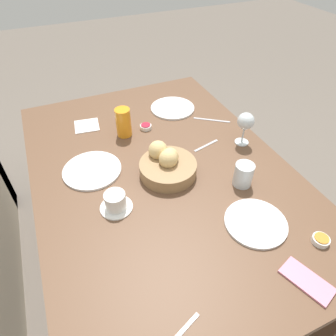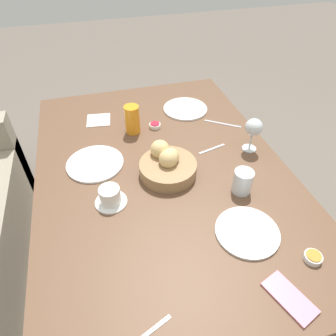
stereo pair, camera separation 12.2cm
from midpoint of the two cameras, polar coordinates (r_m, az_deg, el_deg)
name	(u,v)px [view 1 (the left image)]	position (r m, az deg, el deg)	size (l,w,h in m)	color
ground_plane	(163,264)	(1.85, -2.89, -17.99)	(10.00, 10.00, 0.00)	#6B6056
dining_table	(162,184)	(1.32, -3.87, -3.11)	(1.49, 1.03, 0.76)	brown
bread_basket	(167,164)	(1.21, -3.04, 0.57)	(0.23, 0.23, 0.12)	#99754C
plate_near_left	(256,223)	(1.08, 13.27, -10.27)	(0.22, 0.22, 0.01)	white
plate_near_right	(173,108)	(1.65, -1.28, 11.28)	(0.23, 0.23, 0.01)	white
plate_far_center	(92,170)	(1.30, -16.88, -0.50)	(0.24, 0.24, 0.01)	white
juice_glass	(123,122)	(1.44, -10.92, 8.44)	(0.07, 0.07, 0.14)	orange
water_tumbler	(243,175)	(1.18, 11.35, -1.37)	(0.07, 0.07, 0.10)	silver
wine_glass	(246,122)	(1.36, 12.09, 8.43)	(0.08, 0.08, 0.16)	silver
coffee_cup	(116,202)	(1.11, -13.10, -6.48)	(0.12, 0.12, 0.07)	white
jam_bowl_berry	(146,127)	(1.49, -6.60, 7.73)	(0.06, 0.06, 0.02)	white
jam_bowl_honey	(321,240)	(1.10, 24.27, -12.55)	(0.06, 0.06, 0.02)	white
knife_silver	(212,120)	(1.56, 6.10, 9.00)	(0.12, 0.16, 0.00)	#B7B7BC
spoon_coffee	(206,146)	(1.38, 4.79, 4.18)	(0.04, 0.14, 0.00)	#B7B7BC
napkin	(87,126)	(1.58, -17.39, 7.62)	(0.13, 0.13, 0.00)	white
cell_phone	(307,281)	(1.01, 21.68, -19.52)	(0.17, 0.12, 0.01)	pink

